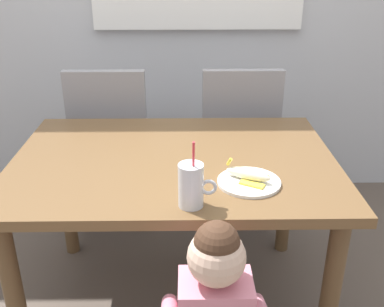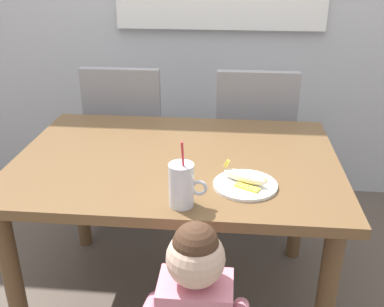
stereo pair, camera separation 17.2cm
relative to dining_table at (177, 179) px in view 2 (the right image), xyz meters
name	(u,v)px [view 2 (the right image)]	position (x,y,z in m)	size (l,w,h in m)	color
ground_plane	(179,297)	(0.00, 0.00, -0.64)	(24.00, 24.00, 0.00)	brown
dining_table	(177,179)	(0.00, 0.00, 0.00)	(1.32, 0.93, 0.74)	brown
dining_chair_left	(129,135)	(-0.37, 0.69, -0.10)	(0.44, 0.45, 0.96)	gray
dining_chair_right	(254,140)	(0.35, 0.70, -0.10)	(0.44, 0.44, 0.96)	gray
milk_cup	(182,187)	(0.07, -0.38, 0.17)	(0.13, 0.09, 0.25)	silver
snack_plate	(245,185)	(0.28, -0.23, 0.11)	(0.23, 0.23, 0.01)	white
peeled_banana	(245,177)	(0.28, -0.22, 0.13)	(0.17, 0.14, 0.07)	#F4EAC6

